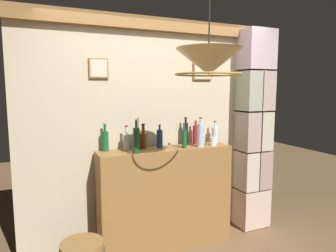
% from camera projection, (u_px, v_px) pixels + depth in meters
% --- Properties ---
extents(panelled_rear_partition, '(3.04, 0.15, 2.54)m').
position_uv_depth(panelled_rear_partition, '(158.00, 125.00, 3.43)').
color(panelled_rear_partition, '#BCAD8E').
rests_on(panelled_rear_partition, ground).
extents(stone_pillar, '(0.40, 0.36, 2.47)m').
position_uv_depth(stone_pillar, '(252.00, 131.00, 3.79)').
color(stone_pillar, '#CBAB99').
rests_on(stone_pillar, ground).
extents(bar_shelf_unit, '(1.49, 0.33, 1.13)m').
position_uv_depth(bar_shelf_unit, '(166.00, 198.00, 3.31)').
color(bar_shelf_unit, olive).
rests_on(bar_shelf_unit, ground).
extents(liquor_bottle_rum, '(0.07, 0.07, 0.28)m').
position_uv_depth(liquor_bottle_rum, '(196.00, 134.00, 3.49)').
color(liquor_bottle_rum, maroon).
rests_on(liquor_bottle_rum, bar_shelf_unit).
extents(liquor_bottle_tequila, '(0.08, 0.08, 0.26)m').
position_uv_depth(liquor_bottle_tequila, '(127.00, 141.00, 3.14)').
color(liquor_bottle_tequila, silver).
rests_on(liquor_bottle_tequila, bar_shelf_unit).
extents(liquor_bottle_port, '(0.05, 0.05, 0.27)m').
position_uv_depth(liquor_bottle_port, '(184.00, 139.00, 3.25)').
color(liquor_bottle_port, '#175624').
rests_on(liquor_bottle_port, bar_shelf_unit).
extents(liquor_bottle_vodka, '(0.07, 0.07, 0.26)m').
position_uv_depth(liquor_bottle_vodka, '(215.00, 134.00, 3.58)').
color(liquor_bottle_vodka, silver).
rests_on(liquor_bottle_vodka, bar_shelf_unit).
extents(liquor_bottle_amaro, '(0.06, 0.06, 0.32)m').
position_uv_depth(liquor_bottle_amaro, '(186.00, 133.00, 3.44)').
color(liquor_bottle_amaro, black).
rests_on(liquor_bottle_amaro, bar_shelf_unit).
extents(liquor_bottle_rye, '(0.07, 0.07, 0.30)m').
position_uv_depth(liquor_bottle_rye, '(136.00, 139.00, 3.14)').
color(liquor_bottle_rye, '#5F3812').
rests_on(liquor_bottle_rye, bar_shelf_unit).
extents(liquor_bottle_mezcal, '(0.07, 0.07, 0.26)m').
position_uv_depth(liquor_bottle_mezcal, '(160.00, 139.00, 3.26)').
color(liquor_bottle_mezcal, navy).
rests_on(liquor_bottle_mezcal, bar_shelf_unit).
extents(liquor_bottle_whiskey, '(0.07, 0.07, 0.33)m').
position_uv_depth(liquor_bottle_whiskey, '(200.00, 135.00, 3.30)').
color(liquor_bottle_whiskey, '#AEBEE2').
rests_on(liquor_bottle_whiskey, bar_shelf_unit).
extents(liquor_bottle_gin, '(0.07, 0.07, 0.29)m').
position_uv_depth(liquor_bottle_gin, '(105.00, 140.00, 3.09)').
color(liquor_bottle_gin, '#175426').
rests_on(liquor_bottle_gin, bar_shelf_unit).
extents(liquor_bottle_sherry, '(0.06, 0.06, 0.34)m').
position_uv_depth(liquor_bottle_sherry, '(136.00, 140.00, 2.97)').
color(liquor_bottle_sherry, '#194B24').
rests_on(liquor_bottle_sherry, bar_shelf_unit).
extents(liquor_bottle_bourbon, '(0.08, 0.08, 0.27)m').
position_uv_depth(liquor_bottle_bourbon, '(143.00, 140.00, 3.21)').
color(liquor_bottle_bourbon, brown).
rests_on(liquor_bottle_bourbon, bar_shelf_unit).
extents(glass_tumbler_rocks, '(0.08, 0.08, 0.09)m').
position_uv_depth(glass_tumbler_rocks, '(213.00, 141.00, 3.42)').
color(glass_tumbler_rocks, silver).
rests_on(glass_tumbler_rocks, bar_shelf_unit).
extents(pendant_lamp, '(0.54, 0.54, 0.61)m').
position_uv_depth(pendant_lamp, '(208.00, 63.00, 2.36)').
color(pendant_lamp, beige).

